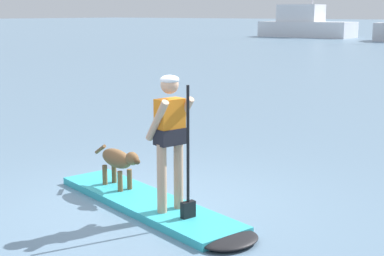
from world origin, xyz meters
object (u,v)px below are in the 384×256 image
object	(u,v)px
moored_boat_port	(305,25)
paddleboard	(156,207)
person_paddler	(171,133)
dog	(118,160)

from	to	relation	value
moored_boat_port	paddleboard	bearing A→B (deg)	-65.57
person_paddler	moored_boat_port	distance (m)	54.56
person_paddler	paddleboard	bearing A→B (deg)	166.54
person_paddler	dog	world-z (taller)	person_paddler
dog	moored_boat_port	xyz separation A→B (m)	(-21.61, 49.28, 0.78)
paddleboard	dog	distance (m)	1.00
paddleboard	person_paddler	bearing A→B (deg)	-13.46
person_paddler	moored_boat_port	size ratio (longest dim) A/B	0.14
person_paddler	moored_boat_port	xyz separation A→B (m)	(-22.79, 49.57, 0.19)
paddleboard	dog	world-z (taller)	dog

